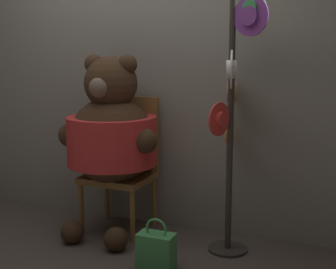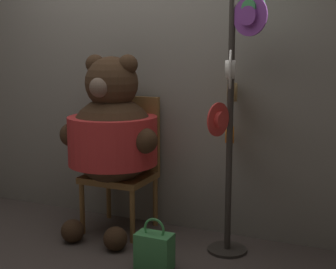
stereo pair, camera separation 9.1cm
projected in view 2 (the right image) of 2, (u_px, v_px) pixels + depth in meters
The scene contains 6 objects.
ground_plane at pixel (110, 244), 3.48m from camera, with size 14.00×14.00×0.00m, color #4C423D.
wall_back at pixel (145, 90), 3.83m from camera, with size 8.00×0.10×2.21m.
chair at pixel (125, 160), 3.76m from camera, with size 0.50×0.46×1.06m.
teddy_bear at pixel (112, 134), 3.57m from camera, with size 0.83×0.73×1.39m.
hat_display_rack at pixel (233, 108), 3.18m from camera, with size 0.39×0.55×1.81m.
handbag_on_ground at pixel (154, 250), 3.06m from camera, with size 0.24×0.14×0.35m.
Camera 2 is at (1.73, -2.83, 1.39)m, focal length 50.00 mm.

